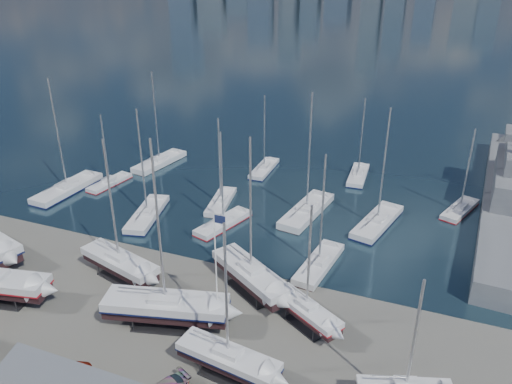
% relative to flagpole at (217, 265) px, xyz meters
% --- Properties ---
extents(ground, '(1400.00, 1400.00, 0.00)m').
position_rel_flagpole_xyz_m(ground, '(-6.15, 0.19, -7.40)').
color(ground, '#605E59').
rests_on(ground, ground).
extents(water, '(1400.00, 600.00, 0.40)m').
position_rel_flagpole_xyz_m(water, '(-6.15, 310.19, -7.55)').
color(water, '#1B3240').
rests_on(water, ground).
extents(sailboat_cradle_2, '(10.46, 5.44, 16.41)m').
position_rel_flagpole_xyz_m(sailboat_cradle_2, '(-13.81, 3.73, -5.30)').
color(sailboat_cradle_2, '#2D2D33').
rests_on(sailboat_cradle_2, ground).
extents(sailboat_cradle_3, '(12.50, 6.21, 19.20)m').
position_rel_flagpole_xyz_m(sailboat_cradle_3, '(-4.99, -1.22, -5.16)').
color(sailboat_cradle_3, '#2D2D33').
rests_on(sailboat_cradle_3, ground).
extents(sailboat_cradle_4, '(10.69, 8.37, 17.47)m').
position_rel_flagpole_xyz_m(sailboat_cradle_4, '(0.58, 6.75, -5.25)').
color(sailboat_cradle_4, '#2D2D33').
rests_on(sailboat_cradle_4, ground).
extents(sailboat_cradle_5, '(9.48, 3.81, 14.97)m').
position_rel_flagpole_xyz_m(sailboat_cradle_5, '(3.30, -5.12, -5.38)').
color(sailboat_cradle_5, '#2D2D33').
rests_on(sailboat_cradle_5, ground).
extents(sailboat_cradle_6, '(7.99, 6.07, 13.14)m').
position_rel_flagpole_xyz_m(sailboat_cradle_6, '(7.60, 3.50, -5.48)').
color(sailboat_cradle_6, '#2D2D33').
rests_on(sailboat_cradle_6, ground).
extents(sailboat_moored_0, '(4.11, 12.40, 18.27)m').
position_rel_flagpole_xyz_m(sailboat_moored_0, '(-34.90, 19.83, -7.09)').
color(sailboat_moored_0, black).
rests_on(sailboat_moored_0, water).
extents(sailboat_moored_1, '(3.40, 8.24, 11.96)m').
position_rel_flagpole_xyz_m(sailboat_moored_1, '(-30.51, 24.33, -7.09)').
color(sailboat_moored_1, black).
rests_on(sailboat_moored_1, water).
extents(sailboat_moored_2, '(4.84, 11.45, 16.75)m').
position_rel_flagpole_xyz_m(sailboat_moored_2, '(-27.67, 34.62, -7.08)').
color(sailboat_moored_2, black).
rests_on(sailboat_moored_2, water).
extents(sailboat_moored_3, '(5.37, 11.18, 16.12)m').
position_rel_flagpole_xyz_m(sailboat_moored_3, '(-18.99, 17.15, -7.09)').
color(sailboat_moored_3, black).
rests_on(sailboat_moored_3, water).
extents(sailboat_moored_4, '(3.99, 9.27, 13.54)m').
position_rel_flagpole_xyz_m(sailboat_moored_4, '(-11.26, 24.49, -7.08)').
color(sailboat_moored_4, black).
rests_on(sailboat_moored_4, water).
extents(sailboat_moored_5, '(2.76, 9.09, 13.50)m').
position_rel_flagpole_xyz_m(sailboat_moored_5, '(-9.79, 38.47, -7.09)').
color(sailboat_moored_5, black).
rests_on(sailboat_moored_5, water).
extents(sailboat_moored_6, '(5.16, 9.55, 13.76)m').
position_rel_flagpole_xyz_m(sailboat_moored_6, '(-8.25, 18.81, -7.09)').
color(sailboat_moored_6, black).
rests_on(sailboat_moored_6, water).
extents(sailboat_moored_7, '(5.08, 12.34, 18.09)m').
position_rel_flagpole_xyz_m(sailboat_moored_7, '(1.19, 26.00, -7.08)').
color(sailboat_moored_7, black).
rests_on(sailboat_moored_7, water).
extents(sailboat_moored_8, '(3.10, 9.36, 13.79)m').
position_rel_flagpole_xyz_m(sailboat_moored_8, '(5.42, 41.43, -7.09)').
color(sailboat_moored_8, black).
rests_on(sailboat_moored_8, water).
extents(sailboat_moored_9, '(3.91, 9.94, 14.60)m').
position_rel_flagpole_xyz_m(sailboat_moored_9, '(6.17, 13.90, -7.08)').
color(sailboat_moored_9, black).
rests_on(sailboat_moored_9, water).
extents(sailboat_moored_10, '(5.67, 11.75, 16.93)m').
position_rel_flagpole_xyz_m(sailboat_moored_10, '(10.87, 26.40, -7.09)').
color(sailboat_moored_10, black).
rests_on(sailboat_moored_10, water).
extents(sailboat_moored_11, '(5.20, 8.86, 12.79)m').
position_rel_flagpole_xyz_m(sailboat_moored_11, '(21.08, 34.57, -7.09)').
color(sailboat_moored_11, black).
rests_on(sailboat_moored_11, water).
extents(flagpole, '(1.12, 0.12, 12.76)m').
position_rel_flagpole_xyz_m(flagpole, '(0.00, 0.00, 0.00)').
color(flagpole, white).
rests_on(flagpole, ground).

